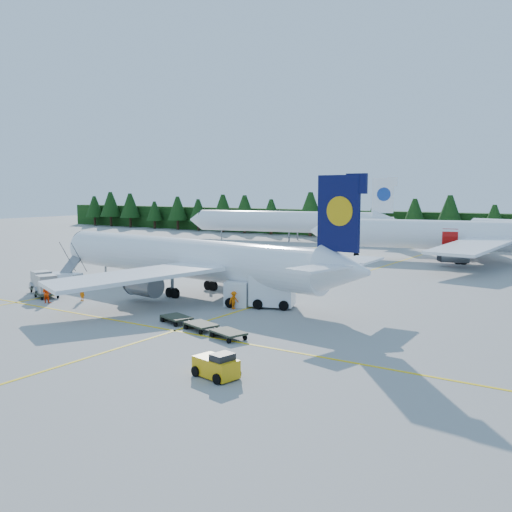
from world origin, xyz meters
The scene contains 16 objects.
ground centered at (0.00, 0.00, 0.00)m, with size 320.00×320.00×0.00m, color gray.
taxi_stripe_a centered at (-14.00, 20.00, 0.01)m, with size 0.25×120.00×0.01m, color yellow.
taxi_stripe_b centered at (6.00, 20.00, 0.01)m, with size 0.25×120.00×0.01m, color yellow.
taxi_stripe_cross centered at (0.00, -6.00, 0.01)m, with size 80.00×0.25×0.01m, color yellow.
treeline_hedge centered at (0.00, 82.00, 3.00)m, with size 220.00×4.00×6.00m, color black.
airliner_navy centered at (-5.05, 7.01, 3.58)m, with size 40.93×33.53×11.91m.
airliner_red centered at (11.60, 48.53, 3.87)m, with size 43.91×35.81×12.87m.
airliner_far_left centered at (-27.86, 65.15, 4.08)m, with size 44.30×12.78×13.03m.
airstairs centered at (-20.39, 4.76, 0.77)m, with size 4.27×5.80×3.52m.
service_truck centered at (6.52, 5.20, 1.51)m, with size 6.72×4.21×3.05m.
baggage_tug centered at (15.27, -12.89, 0.70)m, with size 2.89×1.94×1.42m.
dolly_train centered at (7.60, -4.79, 0.49)m, with size 9.36×4.00×0.15m.
uld_pair centered at (-15.02, -2.10, 1.28)m, with size 5.75×4.09×1.90m.
crew_a centered at (-9.34, -2.02, 0.96)m, with size 0.70×0.46×1.92m, color #E46304.
crew_b centered at (-11.36, -4.48, 0.96)m, with size 0.94×0.73×1.93m, color #FF3C05.
crew_c centered at (5.11, 3.01, 0.81)m, with size 0.67×0.45×1.62m, color #FF6705.
Camera 1 is at (34.53, -38.07, 10.72)m, focal length 40.00 mm.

